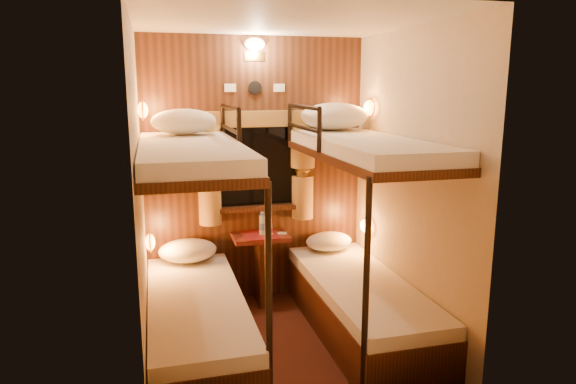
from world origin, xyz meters
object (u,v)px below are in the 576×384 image
object	(u,v)px
bunk_left	(195,282)
bottle_right	(269,226)
bottle_left	(263,225)
table	(261,260)
bunk_right	(361,267)

from	to	relation	value
bunk_left	bottle_right	size ratio (longest dim) A/B	8.82
bottle_left	bunk_left	bearing A→B (deg)	-130.89
table	bottle_right	size ratio (longest dim) A/B	3.04
bottle_left	bottle_right	bearing A→B (deg)	-37.56
table	bottle_left	size ratio (longest dim) A/B	3.07
bunk_left	bottle_right	distance (m)	1.04
bunk_left	table	xyz separation A→B (m)	(0.65, 0.78, -0.14)
bunk_left	table	distance (m)	1.02
table	bottle_right	world-z (taller)	bottle_right
bottle_right	bunk_left	bearing A→B (deg)	-134.27
table	bunk_right	bearing A→B (deg)	-50.33
bunk_left	bottle_left	bearing A→B (deg)	49.11
bunk_right	bottle_left	size ratio (longest dim) A/B	8.91
bunk_right	bottle_right	size ratio (longest dim) A/B	8.82
table	bottle_left	world-z (taller)	bottle_left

